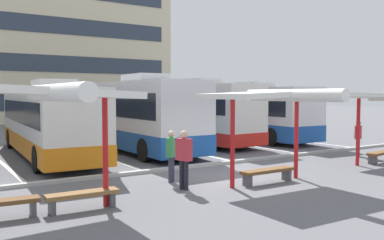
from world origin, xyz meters
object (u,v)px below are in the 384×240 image
bench_3 (382,154)px  waiting_passenger_0 (358,136)px  waiting_shelter_1 (272,97)px  bench_1 (82,196)px  bench_0 (0,205)px  coach_bus_4 (240,113)px  bench_2 (268,172)px  waiting_passenger_2 (171,153)px  coach_bus_2 (134,116)px  coach_bus_3 (188,113)px  waiting_passenger_1 (184,155)px  coach_bus_1 (48,122)px  waiting_shelter_0 (44,95)px

bench_3 → waiting_passenger_0: bearing=68.8°
waiting_shelter_1 → bench_1: bearing=176.8°
bench_0 → waiting_shelter_1: (7.73, -0.55, 2.40)m
coach_bus_4 → waiting_shelter_1: 14.12m
bench_1 → bench_2: same height
bench_0 → waiting_passenger_2: size_ratio=1.02×
coach_bus_2 → bench_2: size_ratio=5.31×
coach_bus_3 → waiting_shelter_1: coach_bus_3 is taller
coach_bus_3 → waiting_passenger_0: bearing=-69.0°
coach_bus_2 → bench_2: 9.56m
bench_3 → waiting_passenger_2: size_ratio=1.13×
bench_0 → waiting_passenger_1: bearing=3.5°
coach_bus_1 → waiting_passenger_2: size_ratio=6.89×
waiting_shelter_0 → bench_1: size_ratio=2.61×
waiting_shelter_0 → bench_0: 2.66m
waiting_shelter_1 → waiting_passenger_0: waiting_shelter_1 is taller
coach_bus_4 → waiting_passenger_2: size_ratio=7.41×
bench_1 → waiting_passenger_1: 3.34m
bench_1 → bench_3: same height
coach_bus_2 → waiting_shelter_0: 11.62m
coach_bus_4 → bench_2: 14.00m
bench_2 → waiting_shelter_1: bearing=-90.0°
coach_bus_1 → bench_3: coach_bus_1 is taller
coach_bus_2 → coach_bus_4: (8.37, 1.84, -0.10)m
waiting_shelter_1 → waiting_passenger_1: (-2.70, 0.85, -1.71)m
waiting_passenger_2 → coach_bus_3: bearing=54.8°
waiting_shelter_0 → waiting_passenger_0: 14.49m
bench_3 → waiting_passenger_1: bearing=178.5°
coach_bus_1 → waiting_shelter_0: coach_bus_1 is taller
coach_bus_2 → waiting_passenger_2: size_ratio=6.28×
waiting_passenger_2 → coach_bus_1: bearing=103.4°
coach_bus_2 → waiting_passenger_1: coach_bus_2 is taller
waiting_passenger_0 → bench_1: bearing=-172.2°
waiting_passenger_1 → waiting_shelter_0: bearing=-170.1°
coach_bus_1 → coach_bus_3: size_ratio=1.07×
coach_bus_3 → coach_bus_4: coach_bus_3 is taller
waiting_shelter_1 → coach_bus_2: bearing=91.2°
waiting_shelter_0 → bench_2: size_ratio=2.34×
coach_bus_1 → bench_2: coach_bus_1 is taller
waiting_passenger_0 → waiting_shelter_1: bearing=-163.8°
coach_bus_1 → waiting_passenger_2: 8.14m
bench_1 → bench_3: (12.73, 0.27, 0.00)m
bench_1 → bench_0: bearing=173.1°
coach_bus_2 → bench_3: coach_bus_2 is taller
waiting_shelter_0 → waiting_passenger_2: size_ratio=2.77×
waiting_passenger_1 → waiting_passenger_2: bearing=79.2°
waiting_shelter_1 → coach_bus_1: bearing=114.0°
waiting_passenger_2 → bench_0: bearing=-165.0°
bench_3 → waiting_passenger_1: size_ratio=1.07×
coach_bus_1 → waiting_shelter_1: (4.38, -9.85, 1.16)m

